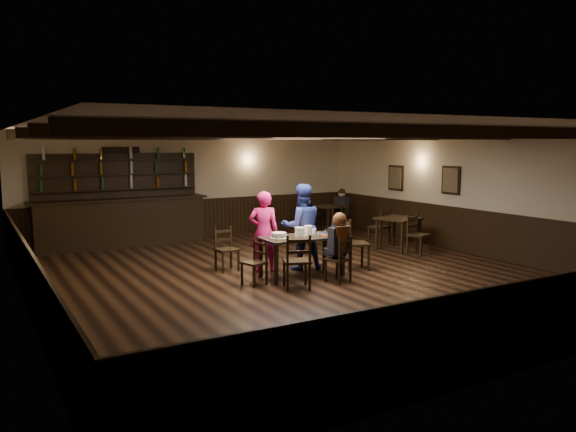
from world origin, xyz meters
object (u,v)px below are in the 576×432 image
dining_table (302,241)px  man_blue (302,227)px  woman_pink (264,232)px  chair_near_left (298,258)px  chair_near_right (341,256)px  cake (279,236)px  bar_counter (120,216)px

dining_table → man_blue: (0.33, 0.55, 0.17)m
woman_pink → man_blue: bearing=-166.5°
chair_near_left → chair_near_right: chair_near_left is taller
woman_pink → cake: 0.65m
cake → bar_counter: bar_counter is taller
chair_near_left → woman_pink: woman_pink is taller
dining_table → chair_near_right: bearing=-61.3°
chair_near_right → bar_counter: bearing=114.3°
bar_counter → man_blue: bearing=-60.2°
dining_table → man_blue: 0.67m
chair_near_right → man_blue: 1.31m
chair_near_left → dining_table: bearing=54.2°
chair_near_left → chair_near_right: bearing=2.4°
dining_table → cake: 0.47m
chair_near_right → chair_near_left: bearing=-177.6°
man_blue → dining_table: bearing=75.6°
chair_near_right → cake: size_ratio=2.46×
dining_table → bar_counter: bar_counter is taller
dining_table → chair_near_right: size_ratio=1.88×
man_blue → chair_near_left: bearing=72.7°
chair_near_right → bar_counter: bar_counter is taller
dining_table → cake: size_ratio=4.61×
dining_table → cake: (-0.45, 0.05, 0.13)m
bar_counter → chair_near_left: bearing=-74.2°
chair_near_left → man_blue: 1.59m
chair_near_left → woman_pink: (0.11, 1.45, 0.23)m
dining_table → chair_near_left: 0.92m
man_blue → bar_counter: 4.94m
chair_near_left → cake: chair_near_left is taller
chair_near_left → cake: (0.08, 0.80, 0.25)m
cake → woman_pink: bearing=87.4°
woman_pink → cake: woman_pink is taller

